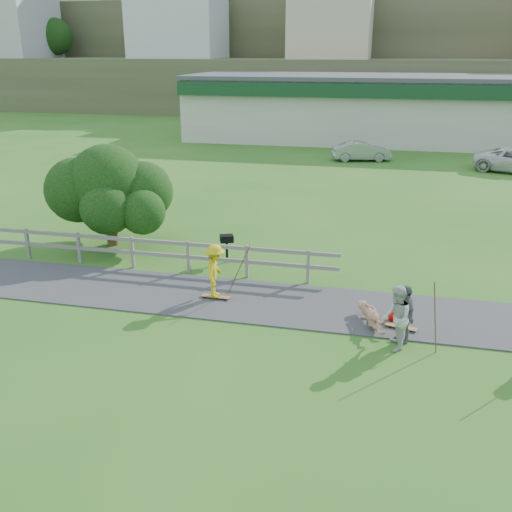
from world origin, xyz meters
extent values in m
plane|color=#2A601B|center=(0.00, 0.00, 0.00)|extent=(260.00, 260.00, 0.00)
cube|color=#38383B|center=(0.00, 1.50, 0.02)|extent=(34.00, 3.00, 0.04)
cube|color=#605C54|center=(-8.00, 3.30, 0.55)|extent=(0.10, 0.10, 1.10)
cube|color=#605C54|center=(-6.00, 3.30, 0.55)|extent=(0.10, 0.10, 1.10)
cube|color=#605C54|center=(-4.00, 3.30, 0.55)|extent=(0.10, 0.10, 1.10)
cube|color=#605C54|center=(-2.00, 3.30, 0.55)|extent=(0.10, 0.10, 1.10)
cube|color=#605C54|center=(0.00, 3.30, 0.55)|extent=(0.10, 0.10, 1.10)
cube|color=#605C54|center=(2.00, 3.30, 0.55)|extent=(0.10, 0.10, 1.10)
cube|color=#605C54|center=(-4.50, 3.30, 1.00)|extent=(15.00, 0.08, 0.12)
cube|color=#605C54|center=(-4.50, 3.30, 0.55)|extent=(15.00, 0.08, 0.12)
cube|color=#BDB6A6|center=(4.00, 35.00, 2.40)|extent=(32.00, 10.00, 4.80)
cube|color=#163D1F|center=(4.00, 29.80, 4.20)|extent=(32.00, 0.60, 1.00)
cube|color=#4A4A4F|center=(4.00, 35.00, 4.95)|extent=(32.50, 10.50, 0.30)
cube|color=#444E2E|center=(0.00, 55.00, 3.00)|extent=(220.00, 14.00, 6.00)
cube|color=beige|center=(0.00, 55.00, 9.50)|extent=(10.00, 9.00, 7.00)
cube|color=#444E2E|center=(0.00, 68.00, 6.50)|extent=(220.00, 14.00, 13.00)
cube|color=#444E2E|center=(0.00, 81.00, 10.50)|extent=(220.00, 14.00, 21.00)
imported|color=gold|center=(-0.49, 1.40, 0.81)|extent=(0.71, 1.10, 1.61)
imported|color=tan|center=(4.09, 0.72, 0.29)|extent=(1.60, 0.92, 0.57)
imported|color=#BABAB6|center=(4.69, -0.44, 0.83)|extent=(0.70, 0.86, 1.66)
imported|color=slate|center=(4.91, -0.01, 0.77)|extent=(0.66, 0.98, 1.55)
imported|color=gray|center=(2.44, 25.19, 0.63)|extent=(4.03, 2.19, 1.26)
sphere|color=#B40806|center=(4.69, 1.07, 0.16)|extent=(0.32, 0.32, 0.32)
cylinder|color=brown|center=(0.11, 1.80, 0.89)|extent=(0.03, 0.03, 1.78)
cylinder|color=brown|center=(5.60, -0.42, 0.94)|extent=(0.03, 0.03, 1.87)
camera|label=1|loc=(4.18, -13.47, 7.03)|focal=40.00mm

